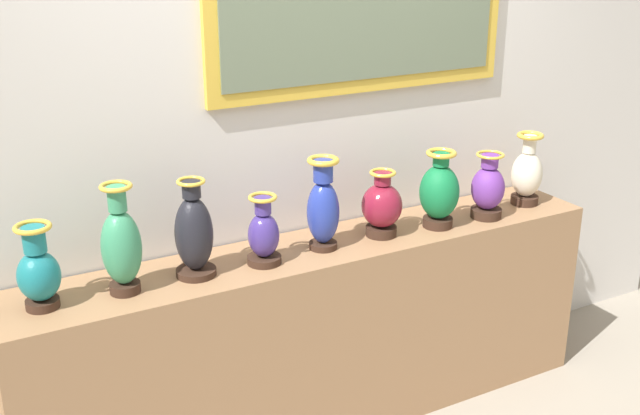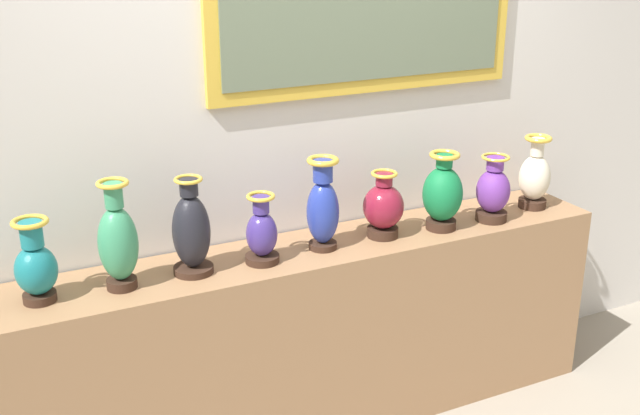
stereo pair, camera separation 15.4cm
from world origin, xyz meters
name	(u,v)px [view 2 (the right image)]	position (x,y,z in m)	size (l,w,h in m)	color
display_shelf	(320,336)	(0.00, 0.00, 0.44)	(2.70, 0.42, 0.88)	#99704C
back_wall	(295,105)	(0.01, 0.27, 1.45)	(4.85, 0.14, 2.86)	silver
vase_teal	(36,266)	(-1.15, -0.01, 1.02)	(0.15, 0.15, 0.32)	#382319
vase_jade	(118,242)	(-0.86, -0.03, 1.07)	(0.15, 0.15, 0.43)	#382319
vase_onyx	(191,232)	(-0.57, -0.02, 1.06)	(0.16, 0.16, 0.40)	#382319
vase_indigo	(262,233)	(-0.29, -0.05, 1.01)	(0.14, 0.14, 0.29)	#382319
vase_cobalt	(322,207)	(0.00, -0.03, 1.07)	(0.14, 0.14, 0.40)	#382319
vase_burgundy	(383,207)	(0.30, -0.02, 1.02)	(0.18, 0.18, 0.30)	#382319
vase_emerald	(443,194)	(0.58, -0.06, 1.05)	(0.18, 0.18, 0.36)	#382319
vase_violet	(493,192)	(0.85, -0.08, 1.02)	(0.16, 0.16, 0.31)	#382319
vase_ivory	(535,177)	(1.14, -0.02, 1.04)	(0.15, 0.15, 0.36)	#382319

